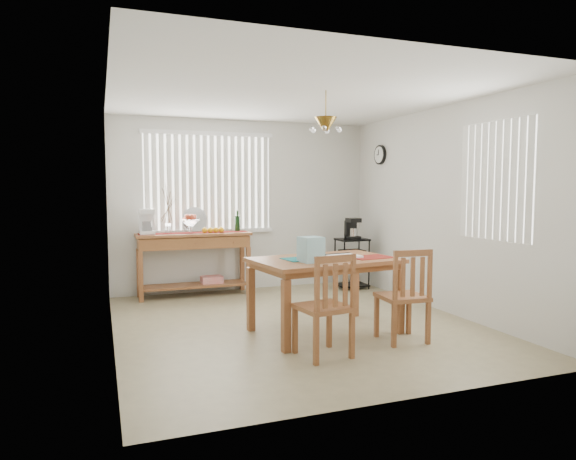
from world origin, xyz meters
name	(u,v)px	position (x,y,z in m)	size (l,w,h in m)	color
ground	(296,325)	(0.00, 0.00, -0.01)	(4.00, 4.50, 0.01)	tan
room_shell	(296,177)	(0.00, 0.02, 1.69)	(4.20, 4.70, 2.70)	silver
sideboard	(195,249)	(-0.81, 2.00, 0.69)	(1.64, 0.46, 0.92)	brown
sideboard_items	(176,223)	(-1.07, 2.01, 1.06)	(1.56, 0.39, 0.71)	maroon
wire_cart	(352,258)	(1.59, 1.70, 0.47)	(0.46, 0.37, 0.78)	black
cart_items	(352,229)	(1.59, 1.71, 0.93)	(0.18, 0.22, 0.32)	black
dining_table	(325,267)	(0.18, -0.39, 0.72)	(1.63, 1.16, 0.81)	brown
table_items	(319,252)	(0.05, -0.54, 0.91)	(1.22, 0.53, 0.26)	#146C71
chair_left	(326,307)	(-0.16, -1.16, 0.48)	(0.51, 0.51, 0.97)	brown
chair_right	(404,296)	(0.80, -0.99, 0.47)	(0.47, 0.47, 0.97)	brown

